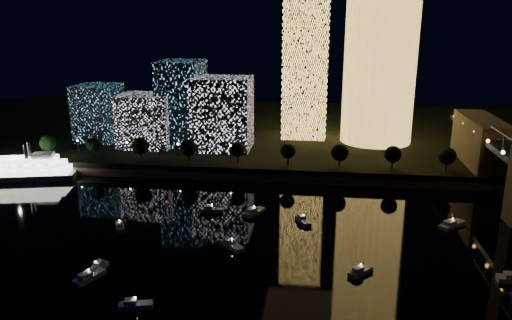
# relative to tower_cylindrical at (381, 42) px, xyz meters

# --- Properties ---
(ground) EXTENTS (520.00, 520.00, 0.00)m
(ground) POSITION_rel_tower_cylindrical_xyz_m (-27.86, -132.04, -50.04)
(ground) COLOR black
(ground) RESTS_ON ground
(far_bank) EXTENTS (420.00, 160.00, 5.00)m
(far_bank) POSITION_rel_tower_cylindrical_xyz_m (-27.86, 27.96, -47.54)
(far_bank) COLOR black
(far_bank) RESTS_ON ground
(seawall) EXTENTS (420.00, 6.00, 3.00)m
(seawall) POSITION_rel_tower_cylindrical_xyz_m (-27.86, -50.04, -48.54)
(seawall) COLOR #6B5E4C
(seawall) RESTS_ON ground
(tower_cylindrical) EXTENTS (34.00, 34.00, 89.83)m
(tower_cylindrical) POSITION_rel_tower_cylindrical_xyz_m (0.00, 0.00, 0.00)
(tower_cylindrical) COLOR #FFBF51
(tower_cylindrical) RESTS_ON far_bank
(tower_rectangular) EXTENTS (20.83, 20.83, 66.29)m
(tower_rectangular) POSITION_rel_tower_cylindrical_xyz_m (-33.46, 7.13, -11.90)
(tower_rectangular) COLOR #FFBF51
(tower_rectangular) RESTS_ON far_bank
(midrise_blocks) EXTENTS (82.34, 30.75, 37.28)m
(midrise_blocks) POSITION_rel_tower_cylindrical_xyz_m (-92.20, -17.71, -29.82)
(midrise_blocks) COLOR silver
(midrise_blocks) RESTS_ON far_bank
(riverboat) EXTENTS (49.94, 20.89, 14.77)m
(riverboat) POSITION_rel_tower_cylindrical_xyz_m (-145.15, -61.20, -46.25)
(riverboat) COLOR silver
(riverboat) RESTS_ON ground
(motorboats) EXTENTS (113.18, 77.76, 2.78)m
(motorboats) POSITION_rel_tower_cylindrical_xyz_m (-35.15, -116.92, -49.23)
(motorboats) COLOR silver
(motorboats) RESTS_ON ground
(esplanade_trees) EXTENTS (166.65, 6.98, 8.99)m
(esplanade_trees) POSITION_rel_tower_cylindrical_xyz_m (-57.49, -44.04, -39.57)
(esplanade_trees) COLOR black
(esplanade_trees) RESTS_ON far_bank
(street_lamps) EXTENTS (132.70, 0.70, 5.65)m
(street_lamps) POSITION_rel_tower_cylindrical_xyz_m (-61.86, -38.04, -41.02)
(street_lamps) COLOR black
(street_lamps) RESTS_ON far_bank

